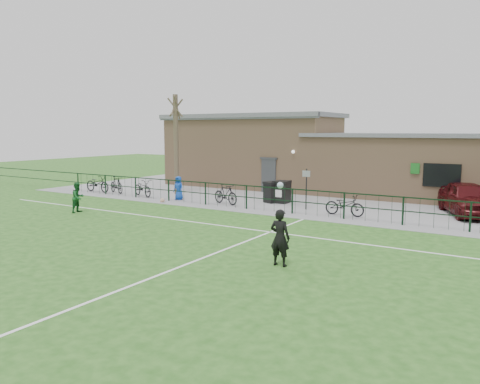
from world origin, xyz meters
The scene contains 21 objects.
ground centered at (0.00, 0.00, 0.00)m, with size 90.00×90.00×0.00m, color #225218.
paving_strip centered at (0.00, 13.50, 0.01)m, with size 34.00×13.00×0.02m, color gray.
pitch_line_touch centered at (0.00, 7.80, 0.00)m, with size 28.00×0.10×0.01m, color white.
pitch_line_mid centered at (0.00, 4.00, 0.00)m, with size 28.00×0.10×0.01m, color white.
pitch_line_perp centered at (2.00, 0.00, 0.00)m, with size 0.10×16.00×0.01m, color white.
perimeter_fence centered at (0.00, 8.00, 0.60)m, with size 28.00×0.10×1.20m, color black.
bare_tree centered at (-8.00, 10.50, 3.00)m, with size 0.30×0.30×6.00m, color #4D3F2F.
wheelie_bin_left centered at (-1.35, 10.47, 0.54)m, with size 0.69×0.78×1.04m, color black.
wheelie_bin_right centered at (-0.87, 10.65, 0.57)m, with size 0.73×0.82×1.10m, color black.
sign_post centered at (1.07, 9.41, 1.02)m, with size 0.06×0.06×2.00m, color black.
car_maroon centered at (7.97, 11.93, 0.78)m, with size 1.80×4.49×1.53m, color #430C0E.
bicycle_a centered at (-12.72, 8.46, 0.56)m, with size 0.71×2.04×1.07m, color black.
bicycle_b centered at (-11.33, 8.72, 0.54)m, with size 0.49×1.72×1.03m, color black.
bicycle_c centered at (-8.95, 8.53, 0.52)m, with size 0.67×1.91×1.00m, color black.
bicycle_d centered at (-3.18, 8.65, 0.55)m, with size 0.50×1.77×1.06m, color black.
bicycle_e centered at (3.26, 8.76, 0.50)m, with size 0.64×1.85×0.97m, color black.
spectator_child centered at (-6.31, 8.61, 0.68)m, with size 0.64×0.42×1.31m, color #1346B7.
goalkeeper_kick centered at (4.33, 0.25, 0.86)m, with size 1.70×2.80×2.12m.
outfield_player centered at (-7.82, 3.00, 0.71)m, with size 0.69×0.54×1.43m, color #185626.
ball_ground centered at (-6.47, 7.43, 0.12)m, with size 0.24×0.24×0.24m, color silver.
clubhouse centered at (-0.88, 16.50, 2.22)m, with size 24.25×5.40×4.96m.
Camera 1 is at (10.33, -11.53, 3.89)m, focal length 35.00 mm.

